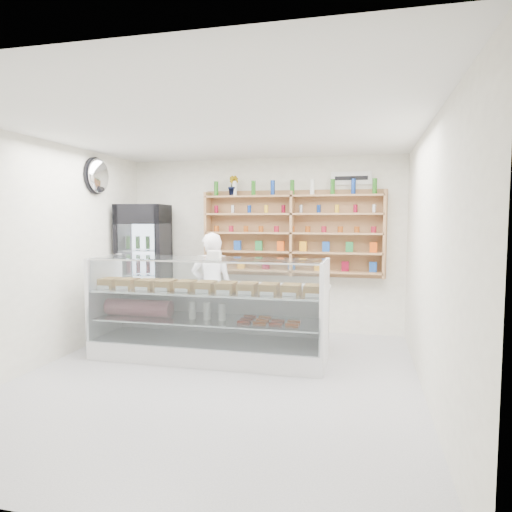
# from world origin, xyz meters

# --- Properties ---
(room) EXTENTS (5.00, 5.00, 5.00)m
(room) POSITION_xyz_m (0.00, 0.00, 1.40)
(room) COLOR silver
(room) RESTS_ON ground
(display_counter) EXTENTS (3.05, 0.91, 1.33)m
(display_counter) POSITION_xyz_m (-0.34, 0.77, 0.36)
(display_counter) COLOR white
(display_counter) RESTS_ON floor
(shop_worker) EXTENTS (0.67, 0.51, 1.63)m
(shop_worker) POSITION_xyz_m (-0.54, 1.46, 0.81)
(shop_worker) COLOR white
(shop_worker) RESTS_ON floor
(drinks_cooler) EXTENTS (0.83, 0.81, 2.05)m
(drinks_cooler) POSITION_xyz_m (-1.85, 1.93, 1.03)
(drinks_cooler) COLOR black
(drinks_cooler) RESTS_ON floor
(wall_shelving) EXTENTS (2.84, 0.28, 1.33)m
(wall_shelving) POSITION_xyz_m (0.50, 2.34, 1.59)
(wall_shelving) COLOR #A77D4F
(wall_shelving) RESTS_ON back_wall
(potted_plant) EXTENTS (0.21, 0.18, 0.32)m
(potted_plant) POSITION_xyz_m (-0.46, 2.34, 2.35)
(potted_plant) COLOR #1E6626
(potted_plant) RESTS_ON wall_shelving
(security_mirror) EXTENTS (0.15, 0.50, 0.50)m
(security_mirror) POSITION_xyz_m (-2.17, 1.20, 2.45)
(security_mirror) COLOR silver
(security_mirror) RESTS_ON left_wall
(wall_sign) EXTENTS (0.62, 0.03, 0.20)m
(wall_sign) POSITION_xyz_m (1.40, 2.47, 2.45)
(wall_sign) COLOR white
(wall_sign) RESTS_ON back_wall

